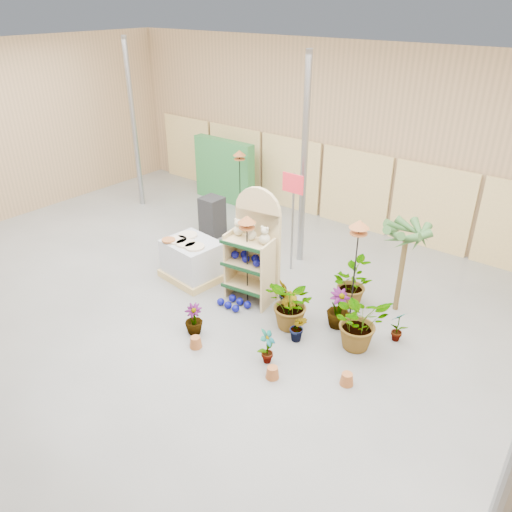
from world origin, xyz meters
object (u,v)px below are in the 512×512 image
(bird_table_front, at_px, (247,222))
(potted_plant_2, at_px, (292,304))
(display_shelf, at_px, (255,249))
(pallet_stack, at_px, (192,260))

(bird_table_front, bearing_deg, potted_plant_2, -9.94)
(display_shelf, height_order, pallet_stack, display_shelf)
(display_shelf, relative_size, potted_plant_2, 2.27)
(pallet_stack, xyz_separation_m, bird_table_front, (1.48, 0.03, 1.27))
(pallet_stack, height_order, potted_plant_2, potted_plant_2)
(pallet_stack, height_order, bird_table_front, bird_table_front)
(pallet_stack, relative_size, potted_plant_2, 1.30)
(potted_plant_2, bearing_deg, bird_table_front, 170.06)
(bird_table_front, distance_m, potted_plant_2, 1.71)
(bird_table_front, bearing_deg, display_shelf, 89.64)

